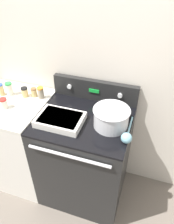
{
  "coord_description": "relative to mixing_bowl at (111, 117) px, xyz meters",
  "views": [
    {
      "loc": [
        0.45,
        -0.95,
        2.05
      ],
      "look_at": [
        0.02,
        0.34,
        1.0
      ],
      "focal_mm": 35.0,
      "sensor_mm": 36.0,
      "label": 1
    }
  ],
  "objects": [
    {
      "name": "spice_jar_orange_cap",
      "position": [
        -0.68,
        0.16,
        -0.02
      ],
      "size": [
        0.06,
        0.06,
        0.11
      ],
      "color": "gray",
      "rests_on": "side_counter"
    },
    {
      "name": "spice_jar_brown_cap",
      "position": [
        -0.75,
        0.16,
        -0.03
      ],
      "size": [
        0.05,
        0.05,
        0.08
      ],
      "color": "tan",
      "rests_on": "side_counter"
    },
    {
      "name": "spice_jar_red_cap",
      "position": [
        -0.9,
        -0.08,
        -0.03
      ],
      "size": [
        0.06,
        0.06,
        0.09
      ],
      "color": "beige",
      "rests_on": "side_counter"
    },
    {
      "name": "spice_jar_green_cap",
      "position": [
        -0.97,
        0.12,
        -0.01
      ],
      "size": [
        0.06,
        0.06,
        0.12
      ],
      "color": "beige",
      "rests_on": "side_counter"
    },
    {
      "name": "control_panel",
      "position": [
        -0.22,
        0.31,
        0.01
      ],
      "size": [
        0.76,
        0.07,
        0.19
      ],
      "color": "black",
      "rests_on": "stove_range"
    },
    {
      "name": "mixing_bowl",
      "position": [
        0.0,
        0.0,
        0.0
      ],
      "size": [
        0.28,
        0.28,
        0.15
      ],
      "color": "silver",
      "rests_on": "stove_range"
    },
    {
      "name": "spice_jar_black_cap",
      "position": [
        -0.83,
        0.13,
        -0.03
      ],
      "size": [
        0.06,
        0.06,
        0.09
      ],
      "color": "tan",
      "rests_on": "side_counter"
    },
    {
      "name": "ladle",
      "position": [
        0.15,
        -0.13,
        -0.05
      ],
      "size": [
        0.08,
        0.32,
        0.08
      ],
      "color": "#7AB2C6",
      "rests_on": "stove_range"
    },
    {
      "name": "spice_jar_blue_cap",
      "position": [
        -1.04,
        0.09,
        -0.02
      ],
      "size": [
        0.05,
        0.05,
        0.11
      ],
      "color": "tan",
      "rests_on": "side_counter"
    },
    {
      "name": "kitchen_wall",
      "position": [
        -0.22,
        0.37,
        0.22
      ],
      "size": [
        8.0,
        0.05,
        2.5
      ],
      "color": "beige",
      "rests_on": "ground_plane"
    },
    {
      "name": "ground_plane",
      "position": [
        -0.22,
        -0.31,
        -1.03
      ],
      "size": [
        12.0,
        12.0,
        0.0
      ],
      "primitive_type": "plane",
      "color": "#6B6056"
    },
    {
      "name": "casserole_dish",
      "position": [
        -0.38,
        -0.09,
        -0.05
      ],
      "size": [
        0.35,
        0.25,
        0.06
      ],
      "color": "silver",
      "rests_on": "stove_range"
    },
    {
      "name": "stove_range",
      "position": [
        -0.22,
        0.01,
        -0.56
      ],
      "size": [
        0.76,
        0.68,
        0.94
      ],
      "color": "black",
      "rests_on": "ground_plane"
    },
    {
      "name": "side_counter",
      "position": [
        -0.92,
        0.01,
        -0.55
      ],
      "size": [
        0.63,
        0.65,
        0.96
      ],
      "color": "silver",
      "rests_on": "ground_plane"
    }
  ]
}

